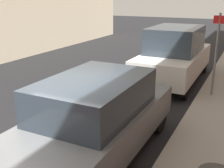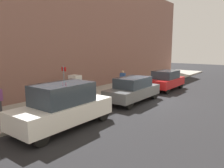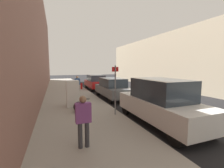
{
  "view_description": "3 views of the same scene",
  "coord_description": "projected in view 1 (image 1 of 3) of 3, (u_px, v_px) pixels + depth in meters",
  "views": [
    {
      "loc": [
        -3.31,
        3.71,
        3.29
      ],
      "look_at": [
        0.14,
        -3.18,
        0.85
      ],
      "focal_mm": 45.0,
      "sensor_mm": 36.0,
      "label": 1
    },
    {
      "loc": [
        7.18,
        -13.68,
        3.77
      ],
      "look_at": [
        -2.15,
        -1.27,
        1.19
      ],
      "focal_mm": 35.0,
      "sensor_mm": 36.0,
      "label": 2
    },
    {
      "loc": [
        -5.3,
        -12.73,
        2.7
      ],
      "look_at": [
        -0.77,
        -0.95,
        1.27
      ],
      "focal_mm": 24.0,
      "sensor_mm": 36.0,
      "label": 3
    }
  ],
  "objects": [
    {
      "name": "street_sign_post",
      "position": [
        216.0,
        51.0,
        8.8
      ],
      "size": [
        0.36,
        0.07,
        2.62
      ],
      "color": "slate",
      "rests_on": "sidewalk_slab"
    },
    {
      "name": "parked_van_white",
      "position": [
        175.0,
        55.0,
        11.01
      ],
      "size": [
        2.01,
        4.97,
        2.14
      ],
      "color": "silver",
      "rests_on": "ground"
    },
    {
      "name": "parked_suv_gray",
      "position": [
        95.0,
        118.0,
        5.72
      ],
      "size": [
        1.9,
        4.69,
        1.75
      ],
      "color": "slate",
      "rests_on": "ground"
    }
  ]
}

